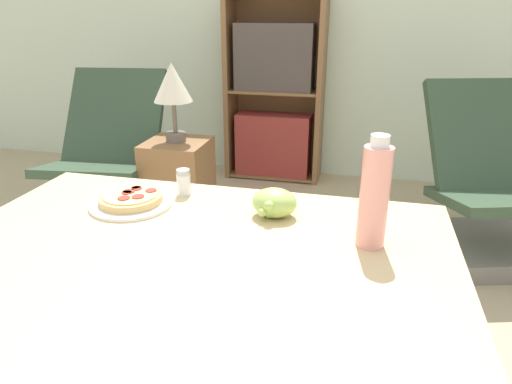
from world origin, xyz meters
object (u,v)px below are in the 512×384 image
lounge_chair_near (110,174)px  lounge_chair_far (491,203)px  grape_bunch (274,203)px  drink_bottle (374,196)px  bookshelf (274,98)px  salt_shaker (184,182)px  table_lamp (172,86)px  pizza_on_plate (131,200)px  side_table (179,187)px

lounge_chair_near → lounge_chair_far: bearing=-6.4°
grape_bunch → lounge_chair_far: size_ratio=0.13×
drink_bottle → bookshelf: 2.48m
drink_bottle → lounge_chair_near: bearing=137.7°
salt_shaker → bookshelf: bookshelf is taller
bookshelf → table_lamp: bearing=-108.5°
drink_bottle → lounge_chair_far: 1.68m
lounge_chair_far → bookshelf: bookshelf is taller
grape_bunch → lounge_chair_far: (0.89, 1.35, -0.48)m
lounge_chair_near → bookshelf: size_ratio=0.66×
pizza_on_plate → side_table: 1.39m
pizza_on_plate → grape_bunch: grape_bunch is taller
drink_bottle → lounge_chair_far: bearing=66.0°
grape_bunch → lounge_chair_far: bearing=56.6°
grape_bunch → salt_shaker: bearing=163.0°
salt_shaker → lounge_chair_near: bearing=129.7°
drink_bottle → bookshelf: bearing=106.4°
drink_bottle → side_table: 1.79m
lounge_chair_near → side_table: size_ratio=1.62×
drink_bottle → lounge_chair_far: drink_bottle is taller
pizza_on_plate → table_lamp: 1.32m
salt_shaker → grape_bunch: bearing=-17.0°
side_table → pizza_on_plate: bearing=-72.0°
salt_shaker → lounge_chair_far: bearing=47.0°
drink_bottle → side_table: drink_bottle is taller
lounge_chair_far → pizza_on_plate: bearing=-149.9°
lounge_chair_near → table_lamp: table_lamp is taller
drink_bottle → grape_bunch: bearing=157.6°
lounge_chair_far → bookshelf: size_ratio=0.67×
lounge_chair_far → side_table: 1.70m
lounge_chair_near → lounge_chair_far: size_ratio=0.98×
pizza_on_plate → grape_bunch: (0.40, 0.02, 0.02)m
grape_bunch → salt_shaker: size_ratio=1.52×
lounge_chair_near → lounge_chair_far: same height
pizza_on_plate → lounge_chair_near: lounge_chair_near is taller
bookshelf → table_lamp: 1.12m
drink_bottle → side_table: (-1.05, 1.33, -0.58)m
drink_bottle → salt_shaker: size_ratio=3.37×
salt_shaker → bookshelf: (-0.17, 2.18, -0.15)m
pizza_on_plate → drink_bottle: (0.64, -0.08, 0.11)m
salt_shaker → lounge_chair_near: 1.64m
grape_bunch → table_lamp: size_ratio=0.27×
drink_bottle → bookshelf: bookshelf is taller
pizza_on_plate → side_table: size_ratio=0.42×
bookshelf → side_table: bearing=-108.5°
lounge_chair_near → lounge_chair_far: (2.18, 0.05, 0.00)m
pizza_on_plate → salt_shaker: salt_shaker is taller
pizza_on_plate → table_lamp: (-0.40, 1.25, 0.11)m
lounge_chair_near → table_lamp: size_ratio=2.06×
drink_bottle → table_lamp: drink_bottle is taller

